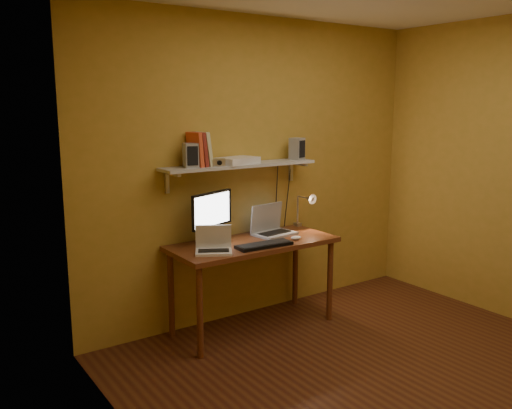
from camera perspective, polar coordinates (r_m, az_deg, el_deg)
room at (r=3.60m, az=15.11°, el=1.14°), size 3.44×3.24×2.64m
desk at (r=4.49m, az=-0.28°, el=-4.96°), size 1.40×0.60×0.75m
wall_shelf at (r=4.51m, az=-1.68°, el=4.11°), size 1.40×0.25×0.21m
monitor at (r=4.39m, az=-4.63°, el=-1.05°), size 0.44×0.25×0.42m
laptop at (r=4.70m, az=1.57°, el=-2.29°), size 0.38×0.29×0.26m
netbook at (r=4.15m, az=-4.49°, el=-4.25°), size 0.34×0.31×0.21m
keyboard at (r=4.31m, az=0.86°, el=-4.28°), size 0.47×0.18×0.02m
mouse at (r=4.53m, az=4.21°, el=-3.51°), size 0.10×0.07×0.03m
desk_lamp at (r=4.91m, az=5.27°, el=-0.13°), size 0.09×0.23×0.38m
speaker_left at (r=4.26m, az=-6.89°, el=5.17°), size 0.13×0.13×0.19m
speaker_right at (r=4.84m, az=4.33°, el=5.87°), size 0.14×0.14×0.19m
books at (r=4.32m, az=-5.99°, el=5.80°), size 0.16×0.19×0.27m
shelf_camera at (r=4.31m, az=-3.95°, el=4.43°), size 0.11×0.06×0.06m
router at (r=4.49m, az=-1.96°, el=4.65°), size 0.37×0.29×0.06m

